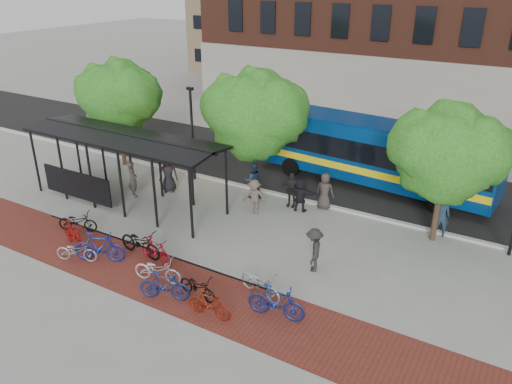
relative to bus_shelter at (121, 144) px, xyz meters
The scene contains 32 objects.
ground 8.68m from the bus_shelter, ahead, with size 160.00×160.00×0.00m, color #9E9E99.
asphalt_street 12.12m from the bus_shelter, 46.19° to the left, with size 160.00×8.00×0.01m, color black.
curb 9.74m from the bus_shelter, 28.84° to the left, with size 160.00×0.25×0.12m, color #B7B7B2.
brick_strip 8.19m from the bus_shelter, 36.40° to the right, with size 24.00×3.00×0.01m, color maroon.
bike_rack_rail 6.74m from the bus_shelter, 36.84° to the right, with size 12.00×0.05×0.95m, color black.
bus_shelter is the anchor object (origin of this frame).
tree_a 5.52m from the bus_shelter, 134.60° to the left, with size 4.90×4.00×6.18m.
tree_b 6.64m from the bus_shelter, 36.21° to the left, with size 5.15×4.20×6.47m.
tree_c 14.77m from the bus_shelter, 15.06° to the left, with size 4.66×3.80×5.92m.
lamp_post_left 4.24m from the bus_shelter, 74.47° to the left, with size 0.35×0.20×5.12m.
bus 12.83m from the bus_shelter, 40.17° to the left, with size 13.12×4.04×3.49m.
bike_0 4.28m from the bus_shelter, 84.22° to the right, with size 0.62×1.78×0.94m, color black.
bike_1 5.24m from the bus_shelter, 73.65° to the right, with size 0.53×1.86×1.12m, color maroon.
bike_2 6.22m from the bus_shelter, 66.31° to the right, with size 0.59×1.70×0.89m, color #99999B.
bike_3 6.13m from the bus_shelter, 56.79° to the right, with size 0.59×2.10×1.26m, color navy.
bike_4 6.01m from the bus_shelter, 40.46° to the right, with size 0.75×2.14×1.12m, color black.
bike_5 6.76m from the bus_shelter, 35.82° to the right, with size 0.51×1.80×1.08m, color maroon.
bike_6 8.03m from the bus_shelter, 37.75° to the right, with size 0.66×1.91×1.00m, color silver.
bike_7 9.15m from the bus_shelter, 37.72° to the right, with size 0.52×1.86×1.12m, color navy.
bike_8 9.55m from the bus_shelter, 30.81° to the right, with size 0.58×1.67×0.88m, color black.
bike_9 10.70m from the bus_shelter, 31.27° to the right, with size 0.47×1.66×1.00m, color maroon.
bike_10 10.68m from the bus_shelter, 19.78° to the right, with size 0.67×1.92×1.01m, color #AFAEB1.
bike_11 11.89m from the bus_shelter, 21.64° to the right, with size 0.57×2.01×1.21m, color navy.
pedestrian_0 3.04m from the bus_shelter, 64.17° to the left, with size 0.97×0.63×1.98m, color black.
pedestrian_1 2.14m from the bus_shelter, 102.76° to the left, with size 0.70×0.46×1.91m, color #3D3531.
pedestrian_2 6.67m from the bus_shelter, 34.50° to the left, with size 0.93×0.73×1.92m, color #1F2D49.
pedestrian_3 6.89m from the bus_shelter, 18.01° to the left, with size 1.13×0.65×1.75m, color brown.
pedestrian_4 8.47m from the bus_shelter, 26.41° to the left, with size 1.04×0.43×1.77m, color #262626.
pedestrian_5 8.92m from the bus_shelter, 23.24° to the left, with size 1.57×0.50×1.69m, color black.
pedestrian_6 10.05m from the bus_shelter, 25.81° to the left, with size 0.90×0.58×1.83m, color #3A312E.
pedestrian_7 15.05m from the bus_shelter, 16.67° to the left, with size 0.70×0.46×1.93m, color #1E3248.
pedestrian_9 10.95m from the bus_shelter, ahead, with size 1.15×0.66×1.78m, color #262626.
Camera 1 is at (9.02, -16.81, 10.65)m, focal length 35.00 mm.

